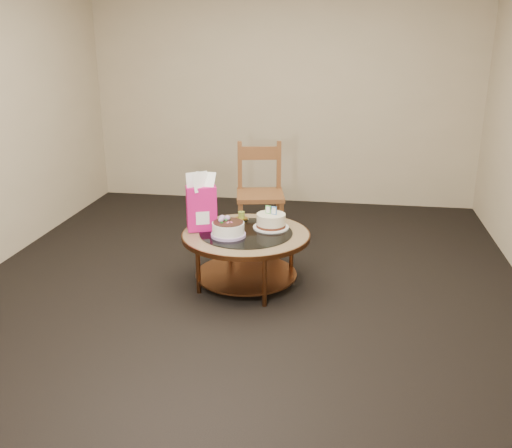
% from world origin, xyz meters
% --- Properties ---
extents(ground, '(5.00, 5.00, 0.00)m').
position_xyz_m(ground, '(0.00, 0.00, 0.00)').
color(ground, black).
rests_on(ground, ground).
extents(room_walls, '(4.52, 5.02, 2.61)m').
position_xyz_m(room_walls, '(0.00, 0.00, 1.54)').
color(room_walls, '#C6B496').
rests_on(room_walls, ground).
extents(coffee_table, '(1.02, 1.02, 0.46)m').
position_xyz_m(coffee_table, '(0.00, -0.00, 0.38)').
color(coffee_table, brown).
rests_on(coffee_table, ground).
extents(decorated_cake, '(0.27, 0.27, 0.16)m').
position_xyz_m(decorated_cake, '(-0.12, -0.11, 0.51)').
color(decorated_cake, '#A788C0').
rests_on(decorated_cake, coffee_table).
extents(cream_cake, '(0.29, 0.29, 0.18)m').
position_xyz_m(cream_cake, '(0.18, 0.14, 0.52)').
color(cream_cake, white).
rests_on(cream_cake, coffee_table).
extents(gift_bag, '(0.26, 0.22, 0.46)m').
position_xyz_m(gift_bag, '(-0.36, 0.01, 0.69)').
color(gift_bag, '#CE1365').
rests_on(gift_bag, coffee_table).
extents(pillar_candle, '(0.12, 0.12, 0.08)m').
position_xyz_m(pillar_candle, '(-0.09, 0.30, 0.48)').
color(pillar_candle, '#C7B752').
rests_on(pillar_candle, coffee_table).
extents(dining_chair, '(0.52, 0.52, 0.96)m').
position_xyz_m(dining_chair, '(-0.05, 1.05, 0.49)').
color(dining_chair, brown).
rests_on(dining_chair, ground).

